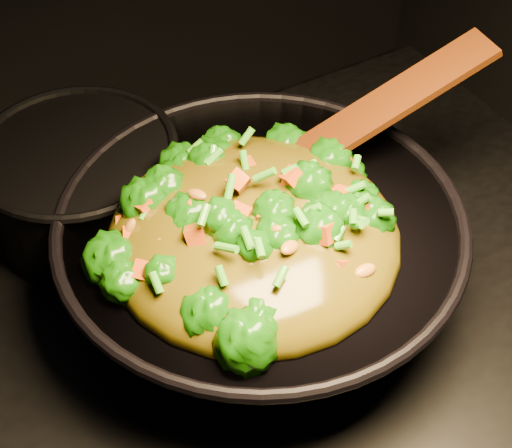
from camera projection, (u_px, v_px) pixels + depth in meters
wok at (260, 258)px, 0.95m from camera, size 0.58×0.58×0.13m
stir_fry at (253, 205)px, 0.84m from camera, size 0.42×0.42×0.11m
spatula at (360, 121)px, 0.93m from camera, size 0.34×0.09×0.14m
back_pot at (83, 187)px, 1.03m from camera, size 0.31×0.31×0.14m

